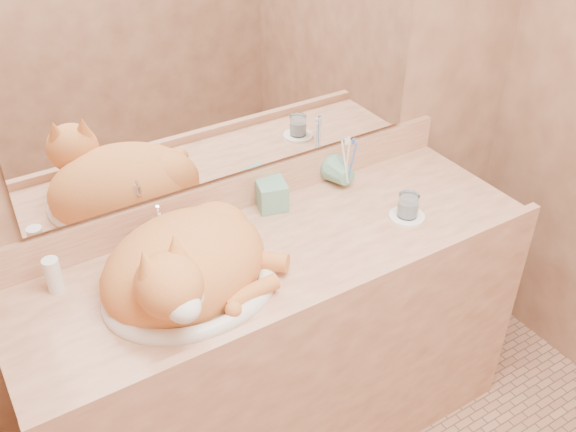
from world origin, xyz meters
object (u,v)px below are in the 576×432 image
vanity_counter (281,351)px  cat (185,264)px  soap_dispenser (275,188)px  toothbrush_cup (348,179)px  water_glass (408,205)px  sink_basin (189,268)px

vanity_counter → cat: (-0.30, -0.01, 0.51)m
vanity_counter → soap_dispenser: 0.56m
cat → toothbrush_cup: size_ratio=4.99×
vanity_counter → cat: bearing=-177.7°
soap_dispenser → water_glass: size_ratio=2.66×
vanity_counter → soap_dispenser: soap_dispenser is taller
cat → toothbrush_cup: 0.69m
vanity_counter → water_glass: water_glass is taller
cat → soap_dispenser: cat is taller
soap_dispenser → sink_basin: bearing=-138.7°
sink_basin → soap_dispenser: 0.42m
sink_basin → soap_dispenser: soap_dispenser is taller
sink_basin → cat: 0.02m
cat → vanity_counter: bearing=-11.2°
water_glass → cat: bearing=175.6°
cat → soap_dispenser: 0.43m
sink_basin → soap_dispenser: bearing=37.9°
vanity_counter → toothbrush_cup: bearing=24.0°
vanity_counter → water_glass: size_ratio=20.94×
sink_basin → soap_dispenser: size_ratio=2.35×
sink_basin → toothbrush_cup: 0.68m
soap_dispenser → cat: bearing=-140.0°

